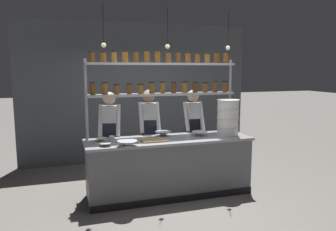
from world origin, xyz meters
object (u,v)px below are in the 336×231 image
Objects in this scene: chef_center at (149,130)px; prep_bowl_center_back at (101,140)px; chef_right at (193,129)px; cutting_board at (154,140)px; prep_bowl_near_left at (200,134)px; prep_bowl_far_left at (127,144)px; container_stack at (228,118)px; serving_cup_front at (112,139)px; chef_left at (110,134)px; spice_shelf_unit at (163,80)px; prep_bowl_near_right at (163,134)px; prep_bowl_center_front at (105,145)px.

prep_bowl_center_back is (-0.88, -0.48, -0.01)m from chef_center.
chef_right reaches higher than cutting_board.
prep_bowl_near_left is (0.71, -0.56, 0.00)m from chef_center.
chef_center is 1.07m from prep_bowl_far_left.
prep_bowl_near_left is at bearing 167.53° from container_stack.
serving_cup_front reaches higher than prep_bowl_center_back.
prep_bowl_center_back is (-0.20, -0.44, 0.00)m from chef_left.
prep_bowl_near_left is 1.49× the size of prep_bowl_center_back.
spice_shelf_unit reaches higher than prep_bowl_near_right.
chef_right is 0.75m from prep_bowl_near_right.
chef_left is at bearing 156.77° from prep_bowl_near_right.
spice_shelf_unit reaches higher than cutting_board.
chef_right is 4.10× the size of cutting_board.
chef_left is at bearing 77.58° from prep_bowl_center_front.
prep_bowl_near_left is (0.53, -0.29, -0.87)m from spice_shelf_unit.
prep_bowl_near_left is at bearing 2.95° from serving_cup_front.
chef_left reaches higher than prep_bowl_center_front.
cutting_board is 2.27× the size of prep_bowl_center_back.
prep_bowl_near_right is (1.01, 0.09, 0.01)m from prep_bowl_center_back.
prep_bowl_far_left is 0.34m from serving_cup_front.
cutting_board is (-0.10, -0.71, -0.02)m from chef_center.
chef_right is 1.65m from serving_cup_front.
chef_right reaches higher than serving_cup_front.
chef_center is at bearing 109.38° from prep_bowl_near_right.
prep_bowl_center_front is (-0.85, -0.82, -0.01)m from chef_center.
chef_left is at bearing 84.75° from serving_cup_front.
chef_left is 1.97m from container_stack.
chef_left reaches higher than prep_bowl_far_left.
chef_left is 1.49m from prep_bowl_near_left.
prep_bowl_center_back is at bearing 93.82° from prep_bowl_center_front.
serving_cup_front is (-0.73, -0.64, 0.02)m from chef_center.
prep_bowl_far_left is (-1.27, -0.36, 0.00)m from prep_bowl_near_left.
chef_right is at bearing 15.01° from chef_left.
container_stack is (1.17, -0.66, 0.27)m from chef_center.
cutting_board is at bearing -16.81° from prep_bowl_center_back.
prep_bowl_near_left is at bearing -5.51° from chef_left.
chef_center is at bearing 177.27° from chef_right.
container_stack is at bearing -21.54° from spice_shelf_unit.
prep_bowl_near_right is at bearing 53.67° from cutting_board.
prep_bowl_near_left is 1.59m from prep_bowl_center_front.
chef_left reaches higher than serving_cup_front.
cutting_board is (-0.90, -0.67, -0.01)m from chef_right.
chef_right is 5.66× the size of prep_bowl_far_left.
prep_bowl_near_left is at bearing -16.64° from prep_bowl_near_right.
chef_left is 0.60m from serving_cup_front.
chef_right is at bearing 120.50° from container_stack.
chef_right is 1.73m from prep_bowl_center_back.
prep_bowl_center_back is (-0.77, 0.23, 0.01)m from cutting_board.
prep_bowl_center_back is at bearing -174.99° from prep_bowl_near_right.
spice_shelf_unit reaches higher than container_stack.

